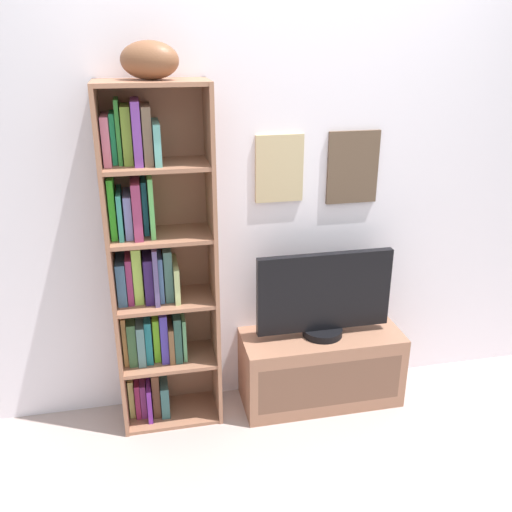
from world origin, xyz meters
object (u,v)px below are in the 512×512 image
object	(u,v)px
bookshelf	(153,269)
television	(324,296)
football	(149,60)
tv_stand	(321,367)

from	to	relation	value
bookshelf	television	bearing A→B (deg)	-4.20
football	television	world-z (taller)	football
bookshelf	football	distance (m)	1.00
bookshelf	tv_stand	xyz separation A→B (m)	(0.89, -0.07, -0.66)
tv_stand	television	xyz separation A→B (m)	(0.00, 0.00, 0.45)
football	bookshelf	bearing A→B (deg)	149.24
football	tv_stand	distance (m)	1.85
bookshelf	television	distance (m)	0.92
television	football	bearing A→B (deg)	177.66
tv_stand	television	bearing A→B (deg)	90.00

